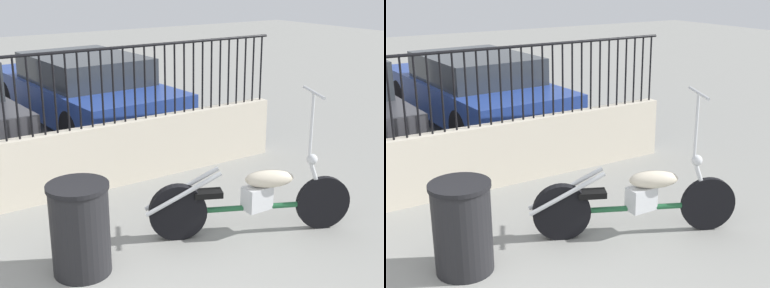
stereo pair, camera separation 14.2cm
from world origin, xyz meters
TOP-DOWN VIEW (x-y plane):
  - motorcycle_green at (2.27, 1.05)m, footprint 1.97×1.02m
  - trash_bin at (0.63, 1.27)m, footprint 0.54×0.54m
  - car_blue at (2.52, 5.79)m, footprint 1.97×4.52m

SIDE VIEW (x-z plane):
  - motorcycle_green at x=2.27m, z-range -0.35..1.11m
  - trash_bin at x=0.63m, z-range 0.00..0.83m
  - car_blue at x=2.52m, z-range 0.02..1.25m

